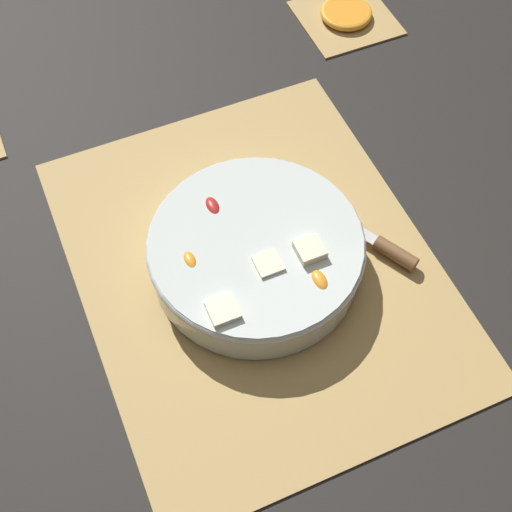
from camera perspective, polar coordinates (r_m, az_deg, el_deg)
The scene contains 6 objects.
ground_plane at distance 0.86m, azimuth 0.00°, elevation -1.00°, with size 6.00×6.00×0.00m, color black.
bamboo_mat_center at distance 0.85m, azimuth 0.00°, elevation -0.89°, with size 0.52×0.41×0.01m.
coaster_mat_far_left at distance 1.16m, azimuth 7.19°, elevation 18.43°, with size 0.14×0.14×0.01m.
fruit_salad_bowl at distance 0.82m, azimuth -0.01°, elevation 0.32°, with size 0.25×0.25×0.07m.
paring_knife at distance 0.87m, azimuth 10.70°, elevation 0.46°, with size 0.13×0.08×0.02m.
orange_slice_whole at distance 1.16m, azimuth 7.24°, elevation 18.73°, with size 0.08×0.08×0.01m.
Camera 1 is at (0.41, -0.18, 0.73)m, focal length 50.00 mm.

